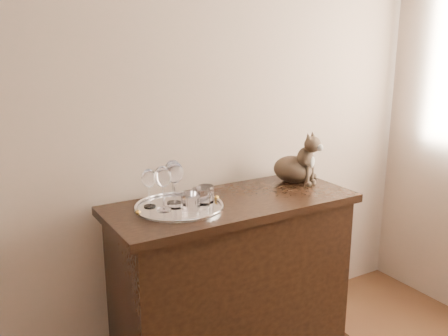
# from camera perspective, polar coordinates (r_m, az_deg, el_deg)

# --- Properties ---
(wall_back) EXTENTS (4.00, 0.10, 2.70)m
(wall_back) POSITION_cam_1_polar(r_m,az_deg,el_deg) (2.30, -16.17, 7.99)
(wall_back) COLOR #BFA38F
(wall_back) RESTS_ON ground
(sideboard) EXTENTS (1.20, 0.50, 0.85)m
(sideboard) POSITION_cam_1_polar(r_m,az_deg,el_deg) (2.53, 0.90, -12.85)
(sideboard) COLOR black
(sideboard) RESTS_ON ground
(tray) EXTENTS (0.40, 0.40, 0.01)m
(tray) POSITION_cam_1_polar(r_m,az_deg,el_deg) (2.26, -5.13, -4.56)
(tray) COLOR silver
(tray) RESTS_ON sideboard
(wine_glass_a) EXTENTS (0.07, 0.07, 0.18)m
(wine_glass_a) POSITION_cam_1_polar(r_m,az_deg,el_deg) (2.25, -8.54, -2.28)
(wine_glass_a) COLOR white
(wine_glass_a) RESTS_ON tray
(wine_glass_b) EXTENTS (0.08, 0.08, 0.20)m
(wine_glass_b) POSITION_cam_1_polar(r_m,az_deg,el_deg) (2.28, -5.81, -1.58)
(wine_glass_b) COLOR silver
(wine_glass_b) RESTS_ON tray
(wine_glass_c) EXTENTS (0.08, 0.08, 0.20)m
(wine_glass_c) POSITION_cam_1_polar(r_m,az_deg,el_deg) (2.20, -6.96, -2.29)
(wine_glass_c) COLOR silver
(wine_glass_c) RESTS_ON tray
(wine_glass_d) EXTENTS (0.08, 0.08, 0.21)m
(wine_glass_d) POSITION_cam_1_polar(r_m,az_deg,el_deg) (2.23, -5.63, -1.88)
(wine_glass_d) COLOR silver
(wine_glass_d) RESTS_ON tray
(tumbler_a) EXTENTS (0.08, 0.08, 0.09)m
(tumbler_a) POSITION_cam_1_polar(r_m,az_deg,el_deg) (2.23, -2.62, -3.43)
(tumbler_a) COLOR silver
(tumbler_a) RESTS_ON tray
(tumbler_b) EXTENTS (0.08, 0.08, 0.09)m
(tumbler_b) POSITION_cam_1_polar(r_m,az_deg,el_deg) (2.15, -3.83, -4.10)
(tumbler_b) COLOR silver
(tumbler_b) RESTS_ON tray
(tumbler_c) EXTENTS (0.07, 0.07, 0.08)m
(tumbler_c) POSITION_cam_1_polar(r_m,az_deg,el_deg) (2.30, -2.08, -3.00)
(tumbler_c) COLOR white
(tumbler_c) RESTS_ON tray
(cat) EXTENTS (0.36, 0.35, 0.28)m
(cat) POSITION_cam_1_polar(r_m,az_deg,el_deg) (2.65, 7.94, 1.34)
(cat) COLOR #4A3C2C
(cat) RESTS_ON sideboard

